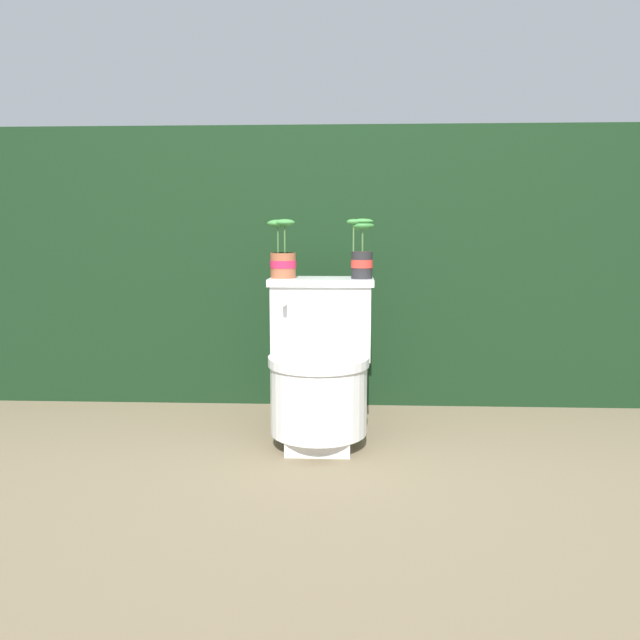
% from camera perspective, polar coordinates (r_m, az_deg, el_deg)
% --- Properties ---
extents(ground_plane, '(12.00, 12.00, 0.00)m').
position_cam_1_polar(ground_plane, '(2.61, 1.73, -11.11)').
color(ground_plane, '#75664C').
extents(hedge_backdrop, '(4.17, 0.91, 1.35)m').
position_cam_1_polar(hedge_backdrop, '(3.48, 2.03, 5.15)').
color(hedge_backdrop, black).
rests_on(hedge_backdrop, ground).
extents(toilet, '(0.44, 0.55, 0.66)m').
position_cam_1_polar(toilet, '(2.56, -0.03, -4.30)').
color(toilet, silver).
rests_on(toilet, ground).
extents(potted_plant_left, '(0.12, 0.11, 0.25)m').
position_cam_1_polar(potted_plant_left, '(2.66, -3.43, 5.74)').
color(potted_plant_left, '#9E5638').
rests_on(potted_plant_left, toilet).
extents(potted_plant_midleft, '(0.12, 0.10, 0.25)m').
position_cam_1_polar(potted_plant_midleft, '(2.63, 3.83, 6.07)').
color(potted_plant_midleft, '#262628').
rests_on(potted_plant_midleft, toilet).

